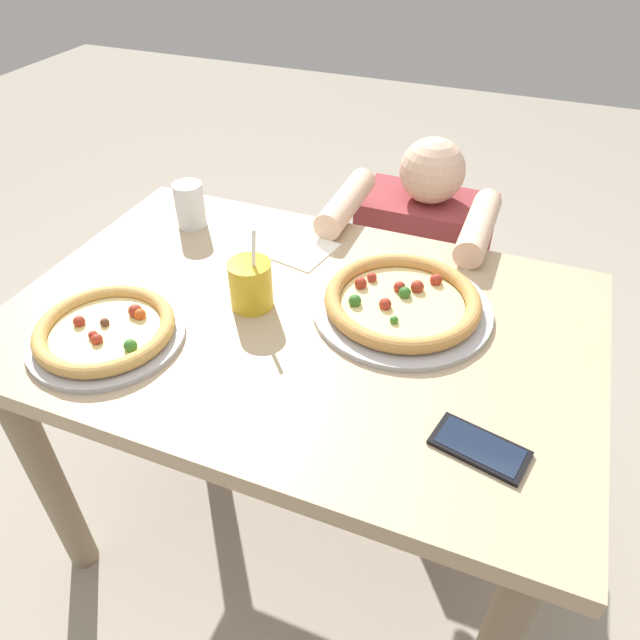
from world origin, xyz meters
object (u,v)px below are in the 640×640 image
object	(u,v)px
pizza_far	(402,302)
cell_phone	(480,448)
water_cup_clear	(190,204)
diner_seated	(416,289)
pizza_near	(106,331)
drink_cup_colored	(250,285)

from	to	relation	value
pizza_far	cell_phone	size ratio (longest dim) A/B	2.27
water_cup_clear	diner_seated	size ratio (longest dim) A/B	0.13
diner_seated	pizza_far	bearing A→B (deg)	-82.52
pizza_near	drink_cup_colored	world-z (taller)	drink_cup_colored
pizza_near	water_cup_clear	world-z (taller)	water_cup_clear
pizza_far	water_cup_clear	distance (m)	0.60
pizza_far	cell_phone	xyz separation A→B (m)	(0.21, -0.30, -0.02)
pizza_far	water_cup_clear	bearing A→B (deg)	165.87
drink_cup_colored	water_cup_clear	distance (m)	0.38
pizza_near	cell_phone	size ratio (longest dim) A/B	1.85
pizza_far	pizza_near	bearing A→B (deg)	-149.62
drink_cup_colored	water_cup_clear	xyz separation A→B (m)	(-0.29, 0.25, 0.01)
water_cup_clear	drink_cup_colored	bearing A→B (deg)	-40.32
pizza_far	cell_phone	distance (m)	0.37
pizza_near	pizza_far	size ratio (longest dim) A/B	0.81
water_cup_clear	pizza_near	bearing A→B (deg)	-80.00
diner_seated	pizza_near	bearing A→B (deg)	-116.76
water_cup_clear	cell_phone	world-z (taller)	water_cup_clear
diner_seated	drink_cup_colored	bearing A→B (deg)	-108.48
water_cup_clear	cell_phone	xyz separation A→B (m)	(0.80, -0.45, -0.05)
diner_seated	water_cup_clear	bearing A→B (deg)	-140.99
pizza_near	drink_cup_colored	bearing A→B (deg)	42.98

